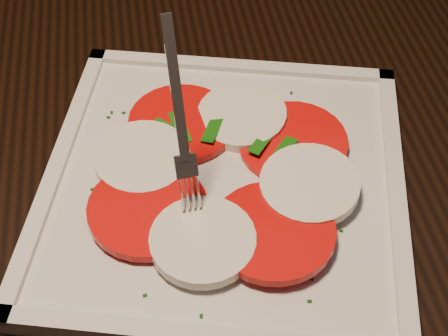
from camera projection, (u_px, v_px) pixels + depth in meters
table at (279, 179)px, 0.71m from camera, size 1.25×0.88×0.75m
plate at (224, 184)px, 0.57m from camera, size 0.38×0.38×0.01m
caprese_salad at (224, 172)px, 0.56m from camera, size 0.24×0.26×0.02m
fork at (178, 111)px, 0.48m from camera, size 0.03×0.07×0.15m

